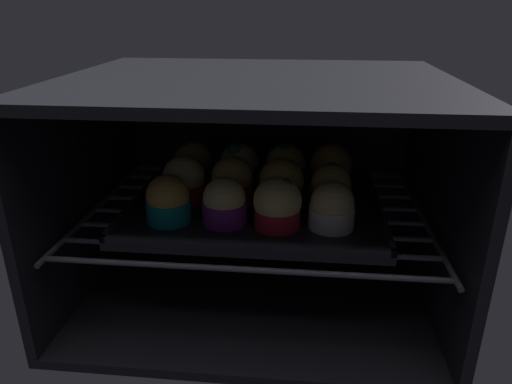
{
  "coord_description": "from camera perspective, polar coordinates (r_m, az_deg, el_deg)",
  "views": [
    {
      "loc": [
        7.25,
        -49.29,
        45.78
      ],
      "look_at": [
        0.0,
        21.15,
        17.17
      ],
      "focal_mm": 32.92,
      "sensor_mm": 36.0,
      "label": 1
    }
  ],
  "objects": [
    {
      "name": "muffin_row0_col0",
      "position": [
        0.71,
        -10.63,
        -1.09
      ],
      "size": [
        6.67,
        6.67,
        7.25
      ],
      "color": "#0C8C84",
      "rests_on": "baking_tray"
    },
    {
      "name": "muffin_row2_col3",
      "position": [
        0.83,
        9.05,
        2.87
      ],
      "size": [
        7.2,
        7.2,
        8.02
      ],
      "color": "#1928B7",
      "rests_on": "baking_tray"
    },
    {
      "name": "oven_cavity",
      "position": [
        0.81,
        0.37,
        1.23
      ],
      "size": [
        59.0,
        47.0,
        37.0
      ],
      "color": "black",
      "rests_on": "ground"
    },
    {
      "name": "muffin_row2_col1",
      "position": [
        0.84,
        -2.07,
        3.17
      ],
      "size": [
        6.67,
        6.67,
        8.14
      ],
      "color": "#7A238C",
      "rests_on": "baking_tray"
    },
    {
      "name": "muffin_row2_col0",
      "position": [
        0.85,
        -7.59,
        3.32
      ],
      "size": [
        6.67,
        6.67,
        7.79
      ],
      "color": "#1928B7",
      "rests_on": "baking_tray"
    },
    {
      "name": "baking_tray",
      "position": [
        0.77,
        0.0,
        -1.72
      ],
      "size": [
        39.95,
        31.97,
        2.2
      ],
      "color": "black",
      "rests_on": "oven_rack"
    },
    {
      "name": "muffin_row1_col3",
      "position": [
        0.75,
        9.07,
        0.46
      ],
      "size": [
        6.67,
        6.67,
        7.5
      ],
      "color": "#0C8C84",
      "rests_on": "baking_tray"
    },
    {
      "name": "muffin_row0_col3",
      "position": [
        0.69,
        9.22,
        -1.86
      ],
      "size": [
        6.67,
        6.67,
        7.06
      ],
      "color": "silver",
      "rests_on": "baking_tray"
    },
    {
      "name": "muffin_row0_col1",
      "position": [
        0.69,
        -3.85,
        -1.36
      ],
      "size": [
        6.67,
        6.67,
        7.11
      ],
      "color": "#7A238C",
      "rests_on": "baking_tray"
    },
    {
      "name": "muffin_row1_col2",
      "position": [
        0.75,
        3.08,
        0.89
      ],
      "size": [
        7.3,
        7.3,
        7.86
      ],
      "color": "red",
      "rests_on": "baking_tray"
    },
    {
      "name": "oven_rack",
      "position": [
        0.79,
        0.06,
        -2.19
      ],
      "size": [
        54.8,
        42.0,
        0.8
      ],
      "color": "#51515B",
      "rests_on": "oven_cavity"
    },
    {
      "name": "muffin_row2_col2",
      "position": [
        0.83,
        3.56,
        3.0
      ],
      "size": [
        7.03,
        7.03,
        7.97
      ],
      "color": "red",
      "rests_on": "baking_tray"
    },
    {
      "name": "muffin_row0_col2",
      "position": [
        0.68,
        2.64,
        -1.58
      ],
      "size": [
        7.1,
        7.1,
        7.57
      ],
      "color": "red",
      "rests_on": "baking_tray"
    },
    {
      "name": "muffin_row1_col1",
      "position": [
        0.76,
        -2.93,
        1.21
      ],
      "size": [
        6.67,
        6.67,
        7.81
      ],
      "color": "red",
      "rests_on": "baking_tray"
    },
    {
      "name": "muffin_row1_col0",
      "position": [
        0.77,
        -8.73,
        1.31
      ],
      "size": [
        6.86,
        6.86,
        7.85
      ],
      "color": "red",
      "rests_on": "baking_tray"
    }
  ]
}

